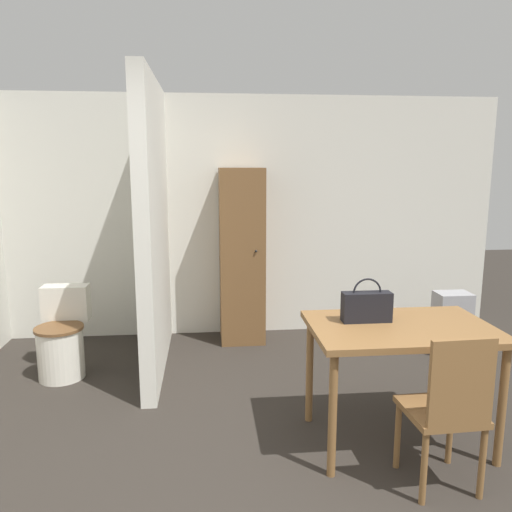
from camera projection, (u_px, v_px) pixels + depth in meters
The scene contains 8 objects.
wall_back at pixel (232, 217), 5.28m from camera, with size 5.65×0.12×2.50m.
partition_wall at pixel (154, 229), 4.33m from camera, with size 0.12×1.69×2.50m.
dining_table at pixel (401, 339), 3.17m from camera, with size 1.15×0.77×0.80m.
wooden_chair at pixel (448, 407), 2.71m from camera, with size 0.41×0.41×0.93m.
toilet at pixel (62, 339), 4.28m from camera, with size 0.40×0.55×0.75m.
handbag at pixel (367, 306), 3.21m from camera, with size 0.32×0.10×0.29m.
wooden_cabinet at pixel (242, 256), 5.06m from camera, with size 0.44×0.47×1.77m.
space_heater at pixel (451, 323), 4.78m from camera, with size 0.32×0.24×0.60m.
Camera 1 is at (-0.27, -1.92, 1.80)m, focal length 35.00 mm.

